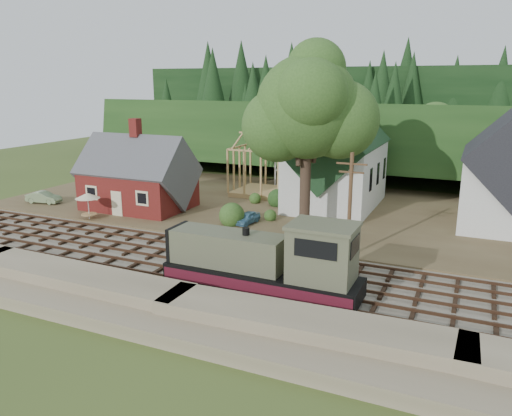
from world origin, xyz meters
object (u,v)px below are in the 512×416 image
at_px(car_green, 44,197).
at_px(patio_set, 88,197).
at_px(locomotive, 268,263).
at_px(car_blue, 247,218).

height_order(car_green, patio_set, patio_set).
xyz_separation_m(locomotive, patio_set, (-21.76, 8.50, 0.28)).
distance_m(car_green, patio_set, 9.41).
height_order(locomotive, car_green, locomotive).
bearing_deg(patio_set, car_green, 161.60).
height_order(locomotive, car_blue, locomotive).
bearing_deg(locomotive, patio_set, 158.66).
height_order(locomotive, patio_set, locomotive).
bearing_deg(patio_set, locomotive, -21.34).
relative_size(car_green, patio_set, 1.49).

